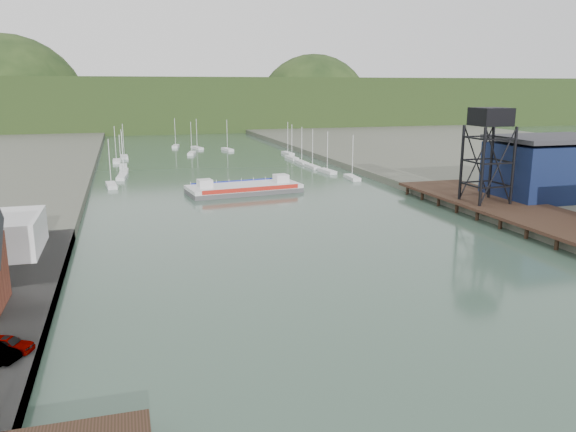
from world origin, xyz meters
TOP-DOWN VIEW (x-y plane):
  - east_pier at (37.00, 45.00)m, footprint 14.00×70.00m
  - lift_tower at (35.00, 58.00)m, footprint 6.50×6.50m
  - blue_shed at (50.00, 60.00)m, footprint 20.50×14.50m
  - marina_sailboats at (0.08, 138.46)m, footprint 57.71×92.65m
  - distant_hills at (-3.98, 301.35)m, footprint 500.00×120.00m
  - chain_ferry at (-0.88, 89.10)m, footprint 24.09×11.99m
  - car_west_a at (-34.00, 20.37)m, footprint 4.25×2.95m

SIDE VIEW (x-z plane):
  - marina_sailboats at x=0.08m, z-range -0.10..0.80m
  - chain_ferry at x=-0.88m, z-range -0.71..2.62m
  - east_pier at x=37.00m, z-range 0.67..3.12m
  - car_west_a at x=-34.00m, z-range 1.60..2.94m
  - blue_shed at x=50.00m, z-range 1.41..12.71m
  - distant_hills at x=-3.98m, z-range -29.62..50.38m
  - lift_tower at x=35.00m, z-range 7.65..23.65m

